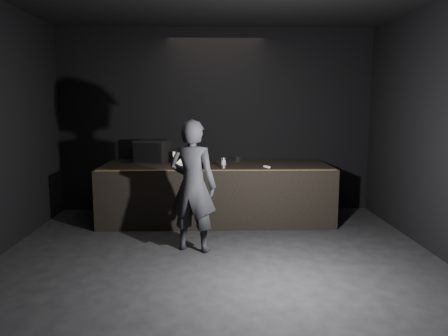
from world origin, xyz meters
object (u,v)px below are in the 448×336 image
stage_monitor (152,151)px  laptop (182,161)px  stage_riser (216,192)px  beer_can (224,163)px  person (193,186)px

stage_monitor → laptop: size_ratio=1.94×
stage_riser → beer_can: bearing=-75.7°
stage_riser → stage_monitor: size_ratio=5.62×
laptop → beer_can: (0.72, -0.49, 0.03)m
laptop → person: person is taller
stage_riser → laptop: bearing=177.2°
stage_monitor → person: person is taller
stage_riser → person: 1.78m
stage_riser → person: bearing=-101.6°
stage_riser → beer_can: (0.12, -0.46, 0.59)m
stage_monitor → beer_can: (1.29, -0.81, -0.11)m
stage_riser → person: size_ratio=2.15×
stage_monitor → laptop: (0.57, -0.31, -0.14)m
stage_monitor → stage_riser: bearing=3.8°
laptop → stage_monitor: bearing=140.7°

